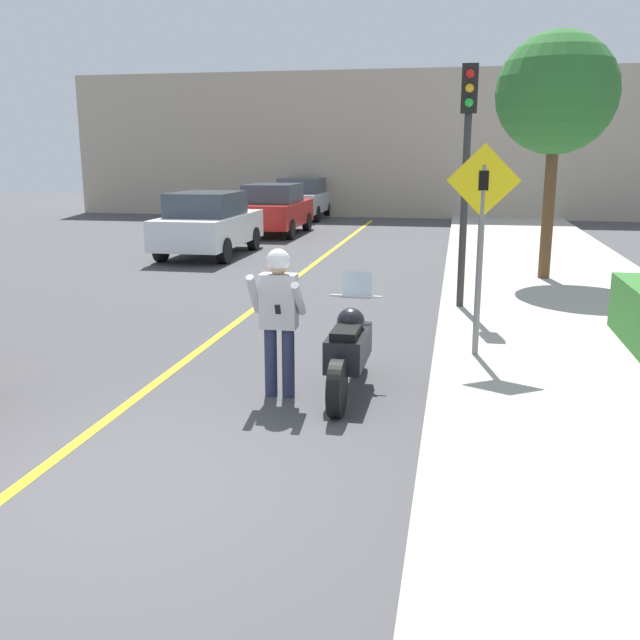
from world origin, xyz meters
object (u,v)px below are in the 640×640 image
Objects in this scene: crossing_sign at (481,230)px; parked_car_white at (209,223)px; motorcycle at (349,350)px; parked_car_red at (274,209)px; person_biker at (279,308)px; parked_car_silver at (303,198)px; street_tree at (557,95)px; traffic_light at (467,142)px.

crossing_sign is 11.15m from parked_car_white.
crossing_sign is at bearing 45.96° from motorcycle.
parked_car_red is (-6.33, 14.06, -0.87)m from crossing_sign.
motorcycle is 1.30× the size of person_biker.
parked_car_silver is at bearing 93.11° from parked_car_red.
parked_car_white is (-5.32, 10.31, 0.36)m from motorcycle.
crossing_sign is 0.54× the size of street_tree.
crossing_sign is 0.64× the size of parked_car_red.
parked_car_silver reaches higher than person_biker.
parked_car_silver is at bearing 103.65° from motorcycle.
parked_car_silver is (-6.45, 16.93, -1.98)m from traffic_light.
parked_car_white reaches higher than person_biker.
traffic_light is 0.80× the size of street_tree.
street_tree reaches higher than person_biker.
parked_car_white and parked_car_silver have the same top height.
parked_car_red is (-4.15, 15.84, -0.16)m from person_biker.
person_biker is at bearing -112.45° from traffic_light.
crossing_sign reaches higher than parked_car_white.
traffic_light is at bearing 93.80° from crossing_sign.
parked_car_white is at bearing 138.44° from traffic_light.
person_biker is at bearing -78.37° from parked_car_silver.
person_biker is 0.40× the size of parked_car_silver.
person_biker is (-0.74, -0.29, 0.51)m from motorcycle.
crossing_sign is at bearing -71.57° from parked_car_silver.
street_tree is at bearing 65.26° from person_biker.
street_tree is 9.16m from parked_car_white.
parked_car_silver is at bearing 89.41° from parked_car_white.
parked_car_silver is (-6.65, 19.94, -0.87)m from crossing_sign.
crossing_sign reaches higher than motorcycle.
person_biker is 11.55m from parked_car_white.
parked_car_white is (-8.29, 2.56, -2.94)m from street_tree.
crossing_sign is at bearing 39.28° from person_biker.
crossing_sign is 6.77m from street_tree.
traffic_light is at bearing -117.96° from street_tree.
street_tree reaches higher than traffic_light.
traffic_light reaches higher than parked_car_white.
street_tree is (2.97, 7.75, 3.30)m from motorcycle.
crossing_sign is 21.03m from parked_car_silver.
person_biker is at bearing -75.32° from parked_car_red.
parked_car_white is 1.00× the size of parked_car_silver.
person_biker is at bearing -66.62° from parked_car_white.
parked_car_red is (0.43, 5.24, 0.00)m from parked_car_white.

